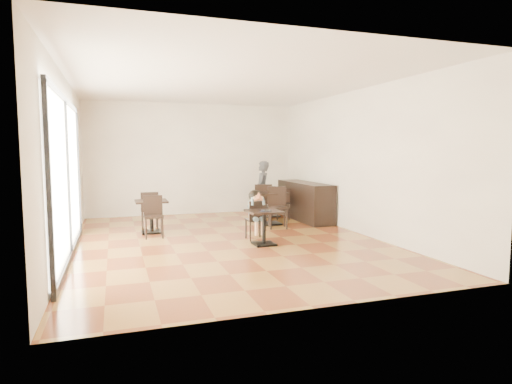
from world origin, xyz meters
name	(u,v)px	position (x,y,z in m)	size (l,w,h in m)	color
floor	(228,241)	(0.00, 0.00, 0.00)	(6.00, 8.00, 0.01)	brown
ceiling	(227,82)	(0.00, 0.00, 3.20)	(6.00, 8.00, 0.01)	white
wall_back	(193,159)	(0.00, 4.00, 1.60)	(6.00, 0.01, 3.20)	white
wall_front	(316,173)	(0.00, -4.00, 1.60)	(6.00, 0.01, 3.20)	white
wall_left	(67,165)	(-3.00, 0.00, 1.60)	(0.01, 8.00, 3.20)	white
wall_right	(357,162)	(3.00, 0.00, 1.60)	(0.01, 8.00, 3.20)	white
storefront_window	(66,177)	(-2.97, -0.50, 1.40)	(0.04, 4.50, 2.60)	white
child_table	(264,228)	(0.57, -0.60, 0.34)	(0.65, 0.65, 0.68)	black
child_chair	(255,220)	(0.57, -0.05, 0.41)	(0.37, 0.37, 0.82)	black
child	(255,215)	(0.57, -0.05, 0.52)	(0.37, 0.52, 1.03)	slate
plate	(266,211)	(0.57, -0.70, 0.69)	(0.23, 0.23, 0.01)	black
pizza_slice	(258,198)	(0.57, -0.24, 0.89)	(0.24, 0.18, 0.06)	tan
adult_patron	(262,190)	(1.60, 2.45, 0.78)	(0.57, 0.38, 1.57)	#35363A
cafe_table_mid	(270,208)	(1.50, 1.57, 0.41)	(0.77, 0.77, 0.82)	black
cafe_table_left	(152,217)	(-1.42, 1.36, 0.37)	(0.70, 0.70, 0.74)	black
cafe_table_back	(271,204)	(1.98, 2.75, 0.34)	(0.65, 0.65, 0.68)	black
chair_mid_a	(263,202)	(1.50, 2.12, 0.49)	(0.44, 0.44, 0.98)	black
chair_mid_b	(278,208)	(1.50, 1.02, 0.49)	(0.44, 0.44, 0.98)	black
chair_left_a	(150,210)	(-1.42, 1.91, 0.44)	(0.40, 0.40, 0.89)	black
chair_left_b	(154,217)	(-1.42, 0.81, 0.44)	(0.40, 0.40, 0.89)	black
chair_back_a	(269,200)	(2.12, 3.30, 0.41)	(0.37, 0.37, 0.82)	black
chair_back_b	(283,204)	(2.12, 2.20, 0.41)	(0.37, 0.37, 0.82)	black
service_counter	(305,201)	(2.65, 2.00, 0.50)	(0.60, 2.40, 1.00)	black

